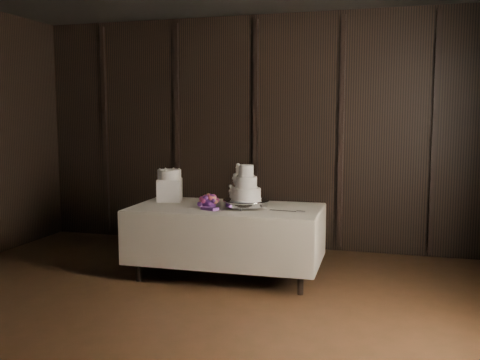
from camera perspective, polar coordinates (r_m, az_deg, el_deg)
name	(u,v)px	position (r m, az deg, el deg)	size (l,w,h in m)	color
room	(129,147)	(3.72, -11.73, 3.44)	(6.08, 7.08, 3.08)	black
display_table	(226,239)	(5.72, -1.45, -6.26)	(2.01, 1.08, 0.76)	beige
cake_stand	(246,204)	(5.55, 0.66, -2.58)	(0.48, 0.48, 0.09)	silver
wedding_cake	(243,186)	(5.51, 0.35, -0.66)	(0.34, 0.30, 0.36)	white
bouquet	(209,202)	(5.58, -3.33, -2.38)	(0.28, 0.38, 0.18)	#CE4E57
box_pedestal	(170,190)	(6.07, -7.51, -1.07)	(0.26, 0.26, 0.25)	white
small_cake	(169,174)	(6.04, -7.54, 0.60)	(0.26, 0.26, 0.11)	white
cake_knife	(283,211)	(5.39, 4.60, -3.30)	(0.37, 0.02, 0.01)	silver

